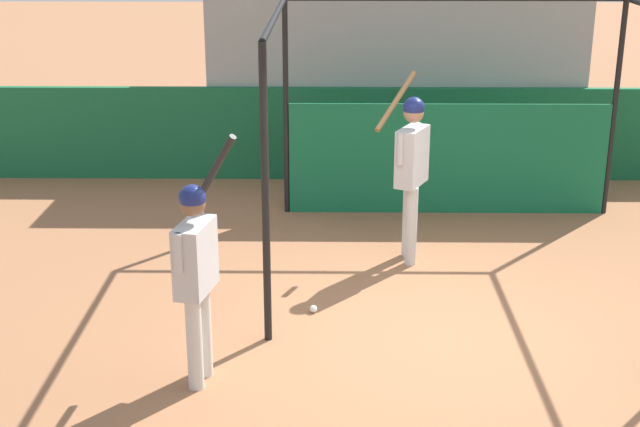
# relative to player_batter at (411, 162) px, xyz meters

# --- Properties ---
(ground_plane) EXTENTS (60.00, 60.00, 0.00)m
(ground_plane) POSITION_rel_player_batter_xyz_m (0.05, -1.94, -1.14)
(ground_plane) COLOR #9E6642
(outfield_wall) EXTENTS (24.00, 0.12, 1.33)m
(outfield_wall) POSITION_rel_player_batter_xyz_m (0.05, 3.13, -0.47)
(outfield_wall) COLOR #196038
(outfield_wall) RESTS_ON ground
(bleacher_section) EXTENTS (5.40, 3.20, 3.01)m
(bleacher_section) POSITION_rel_player_batter_xyz_m (0.05, 4.79, 0.37)
(bleacher_section) COLOR #9E9E99
(bleacher_section) RESTS_ON ground
(batting_cage) EXTENTS (4.17, 3.67, 2.74)m
(batting_cage) POSITION_rel_player_batter_xyz_m (0.61, 1.08, 0.04)
(batting_cage) COLOR black
(batting_cage) RESTS_ON ground
(player_batter) EXTENTS (0.62, 0.99, 2.01)m
(player_batter) POSITION_rel_player_batter_xyz_m (0.00, 0.00, 0.00)
(player_batter) COLOR silver
(player_batter) RESTS_ON ground
(player_waiting) EXTENTS (0.51, 0.86, 2.07)m
(player_waiting) POSITION_rel_player_batter_xyz_m (-1.95, -2.72, -0.09)
(player_waiting) COLOR silver
(player_waiting) RESTS_ON ground
(baseball) EXTENTS (0.07, 0.07, 0.07)m
(baseball) POSITION_rel_player_batter_xyz_m (-1.04, -1.40, -1.10)
(baseball) COLOR white
(baseball) RESTS_ON ground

